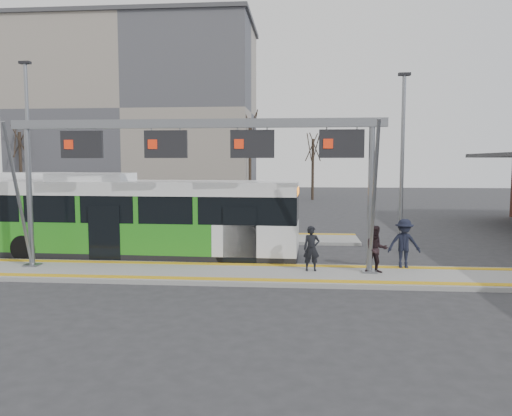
% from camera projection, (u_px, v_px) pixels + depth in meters
% --- Properties ---
extents(ground, '(120.00, 120.00, 0.00)m').
position_uv_depth(ground, '(208.00, 275.00, 17.17)').
color(ground, '#2D2D30').
rests_on(ground, ground).
extents(platform_main, '(22.00, 3.00, 0.15)m').
position_uv_depth(platform_main, '(208.00, 273.00, 17.16)').
color(platform_main, gray).
rests_on(platform_main, ground).
extents(platform_second, '(20.00, 3.00, 0.15)m').
position_uv_depth(platform_second, '(160.00, 237.00, 25.45)').
color(platform_second, gray).
rests_on(platform_second, ground).
extents(tactile_main, '(22.00, 2.65, 0.02)m').
position_uv_depth(tactile_main, '(208.00, 271.00, 17.15)').
color(tactile_main, gold).
rests_on(tactile_main, platform_main).
extents(tactile_second, '(20.00, 0.35, 0.02)m').
position_uv_depth(tactile_second, '(166.00, 232.00, 26.58)').
color(tactile_second, gold).
rests_on(tactile_second, platform_second).
extents(gantry, '(13.00, 1.68, 5.20)m').
position_uv_depth(gantry, '(199.00, 150.00, 17.05)').
color(gantry, slate).
rests_on(gantry, platform_main).
extents(apartment_block, '(24.50, 12.50, 18.40)m').
position_uv_depth(apartment_block, '(140.00, 112.00, 53.24)').
color(apartment_block, gray).
rests_on(apartment_block, ground).
extents(hero_bus, '(12.59, 3.02, 3.44)m').
position_uv_depth(hero_bus, '(141.00, 219.00, 20.12)').
color(hero_bus, black).
rests_on(hero_bus, ground).
extents(bg_bus_green, '(11.34, 2.92, 2.81)m').
position_uv_depth(bg_bus_green, '(77.00, 205.00, 29.14)').
color(bg_bus_green, black).
rests_on(bg_bus_green, ground).
extents(passenger_a, '(0.61, 0.44, 1.55)m').
position_uv_depth(passenger_a, '(311.00, 248.00, 17.13)').
color(passenger_a, black).
rests_on(passenger_a, platform_main).
extents(passenger_b, '(0.85, 0.71, 1.60)m').
position_uv_depth(passenger_b, '(376.00, 249.00, 16.82)').
color(passenger_b, black).
rests_on(passenger_b, platform_main).
extents(passenger_c, '(1.13, 0.66, 1.75)m').
position_uv_depth(passenger_c, '(404.00, 244.00, 17.57)').
color(passenger_c, black).
rests_on(passenger_c, platform_main).
extents(tree_left, '(1.40, 1.40, 9.10)m').
position_uv_depth(tree_left, '(250.00, 130.00, 47.59)').
color(tree_left, '#382B21').
rests_on(tree_left, ground).
extents(tree_mid, '(1.40, 1.40, 7.04)m').
position_uv_depth(tree_mid, '(313.00, 147.00, 50.69)').
color(tree_mid, '#382B21').
rests_on(tree_mid, ground).
extents(tree_far, '(1.40, 1.40, 7.64)m').
position_uv_depth(tree_far, '(20.00, 142.00, 47.96)').
color(tree_far, '#382B21').
rests_on(tree_far, ground).
extents(lamp_west, '(0.50, 0.25, 8.40)m').
position_uv_depth(lamp_west, '(29.00, 150.00, 22.75)').
color(lamp_west, slate).
rests_on(lamp_west, ground).
extents(lamp_east, '(0.50, 0.25, 7.63)m').
position_uv_depth(lamp_east, '(402.00, 158.00, 21.32)').
color(lamp_east, slate).
rests_on(lamp_east, ground).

